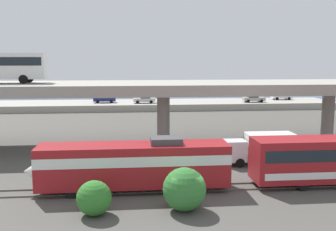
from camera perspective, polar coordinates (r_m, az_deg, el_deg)
The scene contains 14 objects.
ground_plane at distance 27.52m, azimuth 2.91°, elevation -13.42°, with size 260.00×260.00×0.00m, color #4C4944.
rail_strip_near at distance 30.51m, azimuth 2.01°, elevation -11.07°, with size 110.00×0.12×0.12m, color #59544C.
rail_strip_far at distance 31.93m, azimuth 1.65°, elevation -10.18°, with size 110.00×0.12×0.12m, color #59544C.
train_locomotive at distance 30.36m, azimuth -6.40°, elevation -7.00°, with size 15.66×3.04×4.18m.
highway_overpass at distance 45.58m, azimuth -0.69°, elevation 3.85°, with size 96.00×10.76×7.44m.
service_truck_west at distance 38.97m, azimuth 13.44°, elevation -4.58°, with size 6.80×2.46×3.04m.
pier_parking_lot at distance 80.93m, azimuth -2.76°, elevation 1.56°, with size 76.76×11.42×1.31m, color #9E998E.
parked_car_0 at distance 88.73m, azimuth 16.37°, elevation 2.76°, with size 4.36×1.99×1.50m.
parked_car_1 at distance 80.11m, azimuth -9.32°, elevation 2.42°, with size 4.45×1.86×1.50m.
parked_car_2 at distance 82.08m, azimuth 12.45°, elevation 2.47°, with size 4.50×1.86×1.50m.
parked_car_3 at distance 78.53m, azimuth -3.48°, elevation 2.40°, with size 4.38×1.86×1.50m.
harbor_water at distance 103.85m, azimuth -3.36°, elevation 2.70°, with size 140.00×36.00×0.01m, color #2D5170.
shrub_left at distance 26.40m, azimuth -10.80°, elevation -11.83°, with size 2.32×2.32×2.32m, color #2F7429.
shrub_right at distance 26.64m, azimuth 2.42°, elevation -10.78°, with size 2.95×2.95×2.95m, color #317330.
Camera 1 is at (-3.79, -25.28, 10.20)m, focal length 41.50 mm.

